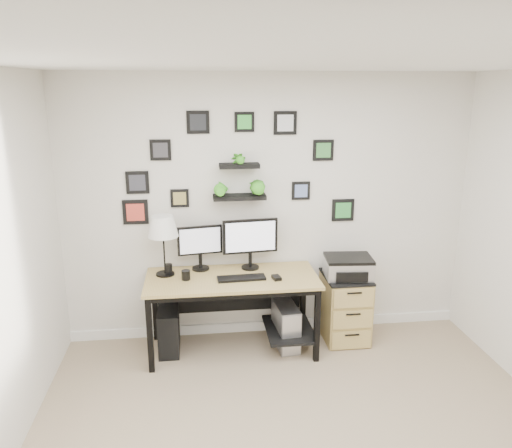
{
  "coord_description": "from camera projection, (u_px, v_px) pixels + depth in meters",
  "views": [
    {
      "loc": [
        -0.71,
        -2.7,
        2.48
      ],
      "look_at": [
        -0.15,
        1.83,
        1.2
      ],
      "focal_mm": 35.0,
      "sensor_mm": 36.0,
      "label": 1
    }
  ],
  "objects": [
    {
      "name": "room",
      "position": [
        269.0,
        325.0,
        5.22
      ],
      "size": [
        4.0,
        4.0,
        4.0
      ],
      "color": "tan",
      "rests_on": "ground"
    },
    {
      "name": "desk",
      "position": [
        236.0,
        288.0,
        4.71
      ],
      "size": [
        1.6,
        0.7,
        0.75
      ],
      "color": "tan",
      "rests_on": "ground"
    },
    {
      "name": "monitor_left",
      "position": [
        200.0,
        244.0,
        4.76
      ],
      "size": [
        0.43,
        0.19,
        0.44
      ],
      "color": "black",
      "rests_on": "desk"
    },
    {
      "name": "monitor_right",
      "position": [
        250.0,
        240.0,
        4.78
      ],
      "size": [
        0.53,
        0.19,
        0.5
      ],
      "color": "black",
      "rests_on": "desk"
    },
    {
      "name": "keyboard",
      "position": [
        241.0,
        278.0,
        4.59
      ],
      "size": [
        0.45,
        0.16,
        0.02
      ],
      "primitive_type": "cube",
      "rotation": [
        0.0,
        0.0,
        0.05
      ],
      "color": "black",
      "rests_on": "desk"
    },
    {
      "name": "mouse",
      "position": [
        276.0,
        278.0,
        4.59
      ],
      "size": [
        0.09,
        0.12,
        0.03
      ],
      "primitive_type": "cube",
      "rotation": [
        0.0,
        0.0,
        0.19
      ],
      "color": "black",
      "rests_on": "desk"
    },
    {
      "name": "table_lamp",
      "position": [
        163.0,
        228.0,
        4.58
      ],
      "size": [
        0.28,
        0.28,
        0.57
      ],
      "color": "black",
      "rests_on": "desk"
    },
    {
      "name": "mug",
      "position": [
        186.0,
        275.0,
        4.57
      ],
      "size": [
        0.08,
        0.08,
        0.09
      ],
      "primitive_type": "cylinder",
      "color": "black",
      "rests_on": "desk"
    },
    {
      "name": "pen_cup",
      "position": [
        168.0,
        269.0,
        4.71
      ],
      "size": [
        0.07,
        0.07,
        0.1
      ],
      "primitive_type": "cylinder",
      "color": "black",
      "rests_on": "desk"
    },
    {
      "name": "pc_tower_black",
      "position": [
        169.0,
        329.0,
        4.78
      ],
      "size": [
        0.2,
        0.43,
        0.43
      ],
      "primitive_type": "cube",
      "rotation": [
        0.0,
        0.0,
        0.01
      ],
      "color": "black",
      "rests_on": "ground"
    },
    {
      "name": "pc_tower_grey",
      "position": [
        286.0,
        326.0,
        4.86
      ],
      "size": [
        0.23,
        0.45,
        0.43
      ],
      "color": "gray",
      "rests_on": "ground"
    },
    {
      "name": "file_cabinet",
      "position": [
        345.0,
        307.0,
        4.98
      ],
      "size": [
        0.43,
        0.53,
        0.67
      ],
      "color": "tan",
      "rests_on": "ground"
    },
    {
      "name": "printer",
      "position": [
        348.0,
        267.0,
        4.84
      ],
      "size": [
        0.47,
        0.39,
        0.2
      ],
      "color": "silver",
      "rests_on": "file_cabinet"
    },
    {
      "name": "wall_decor",
      "position": [
        238.0,
        175.0,
        4.69
      ],
      "size": [
        2.26,
        0.18,
        1.09
      ],
      "color": "black",
      "rests_on": "ground"
    }
  ]
}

